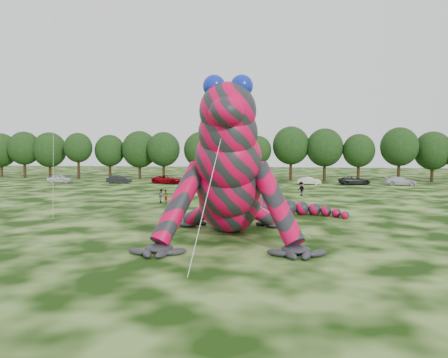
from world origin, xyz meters
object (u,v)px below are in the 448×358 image
tree_9 (258,158)px  car_3 (208,180)px  tree_2 (50,155)px  tree_3 (78,156)px  tree_1 (24,155)px  tree_10 (291,153)px  car_4 (252,181)px  tree_14 (433,157)px  tree_5 (140,155)px  tree_12 (359,158)px  spectator_1 (162,196)px  tree_11 (325,155)px  car_7 (401,181)px  tree_4 (110,157)px  car_5 (309,181)px  car_2 (167,179)px  car_1 (119,179)px  spectator_5 (279,203)px  car_6 (355,180)px  tree_0 (1,155)px  inflatable_gecko (230,159)px  tree_13 (399,155)px  tree_7 (201,156)px  tree_8 (231,157)px  spectator_0 (166,197)px  spectator_2 (301,189)px  tree_6 (164,156)px

tree_9 → car_3: bearing=-132.2°
tree_2 → tree_3: tree_2 is taller
tree_1 → tree_9: 49.43m
tree_10 → car_4: 13.50m
tree_14 → tree_5: bearing=-179.7°
tree_12 → spectator_1: bearing=-126.9°
tree_10 → tree_14: size_ratio=1.12×
tree_11 → car_7: bearing=-36.4°
tree_2 → tree_9: (44.08, -1.42, -0.48)m
tree_10 → car_3: (-14.52, -10.25, -4.59)m
tree_4 → car_5: tree_4 is taller
tree_12 → tree_14: tree_14 is taller
tree_5 → car_2: size_ratio=1.83×
car_1 → spectator_5: 41.99m
spectator_5 → spectator_1: 14.32m
tree_4 → car_6: (47.86, -8.83, -3.79)m
tree_4 → car_3: (22.52, -10.39, -3.87)m
tree_10 → car_3: 18.36m
car_2 → tree_14: bearing=-72.6°
tree_10 → tree_0: bearing=179.4°
tree_10 → car_4: bearing=-121.9°
tree_14 → inflatable_gecko: bearing=-119.9°
tree_2 → tree_10: 50.42m
tree_3 → tree_10: size_ratio=0.90×
tree_12 → car_4: 22.06m
tree_11 → spectator_5: 42.92m
tree_13 → tree_11: bearing=175.4°
tree_7 → tree_2: bearing=176.6°
tree_8 → tree_3: bearing=179.9°
tree_11 → spectator_1: bearing=-119.9°
car_5 → spectator_0: size_ratio=2.57×
tree_0 → spectator_2: bearing=-24.4°
spectator_2 → tree_9: bearing=153.8°
car_4 → spectator_2: 18.98m
tree_11 → spectator_1: (-21.30, -37.10, -4.25)m
car_4 → spectator_0: bearing=168.0°
car_1 → tree_8: bearing=-68.3°
tree_0 → spectator_5: (60.51, -43.03, -3.91)m
tree_13 → spectator_1: 50.17m
tree_1 → tree_7: bearing=-1.9°
tree_11 → spectator_2: (-5.20, -27.64, -4.11)m
car_3 → spectator_2: size_ratio=2.47×
tree_1 → tree_6: 30.83m
inflatable_gecko → tree_14: size_ratio=2.30×
tree_2 → tree_12: (63.03, -1.02, -0.34)m
tree_8 → tree_2: bearing=177.4°
tree_6 → car_6: (35.78, -6.80, -4.01)m
car_4 → tree_14: bearing=-68.3°
car_2 → spectator_1: bearing=-161.3°
car_3 → tree_13: bearing=-70.2°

